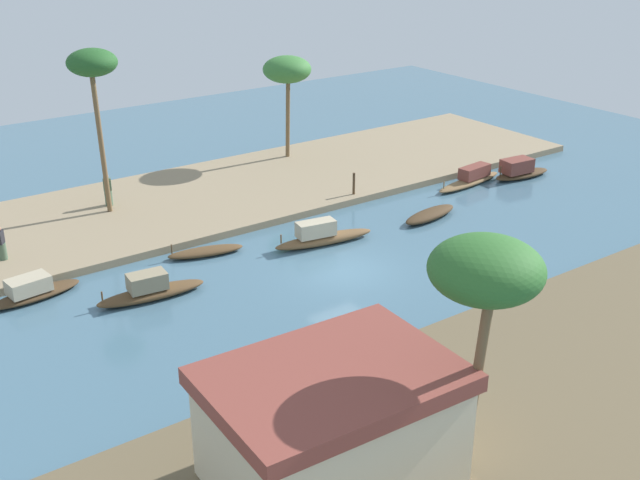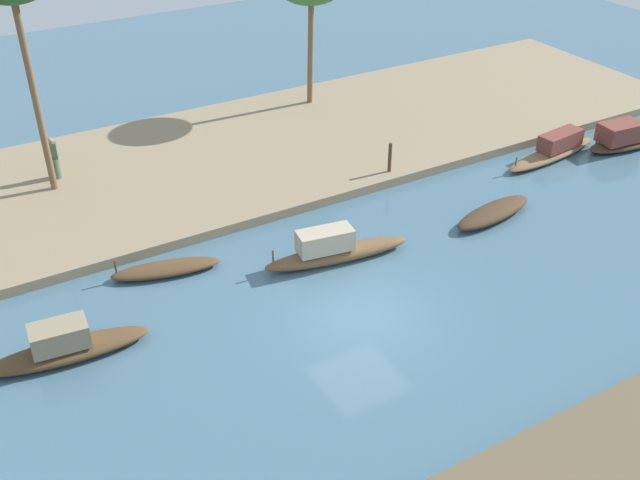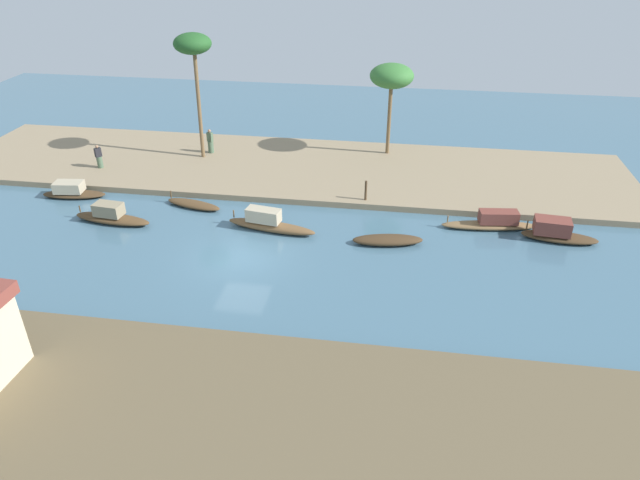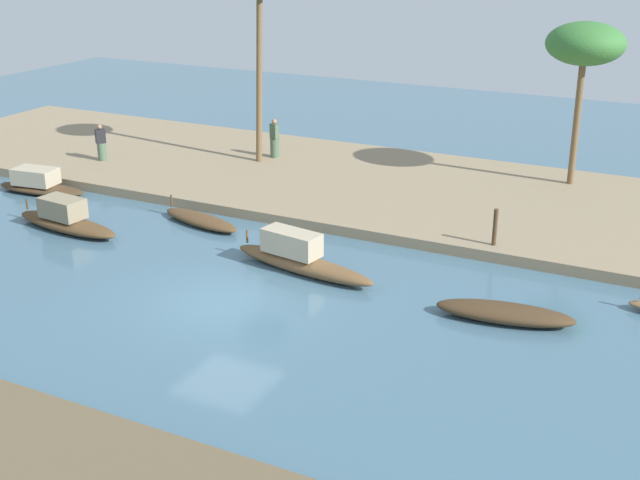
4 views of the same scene
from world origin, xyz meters
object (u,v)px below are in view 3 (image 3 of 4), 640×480
sampan_foreground (194,204)px  mooring_post (366,190)px  person_on_near_bank (99,158)px  person_by_mooring (210,143)px  palm_tree_left_near (392,77)px  palm_tree_left_far (193,47)px  sampan_downstream_large (388,240)px  sampan_upstream_small (111,216)px  sampan_open_hull (493,222)px  sampan_near_left_bank (556,232)px  sampan_with_tall_canopy (269,223)px  sampan_with_red_awning (72,191)px

sampan_foreground → mooring_post: mooring_post is taller
person_on_near_bank → person_by_mooring: (-6.32, -3.74, 0.03)m
palm_tree_left_near → mooring_post: bearing=83.5°
mooring_post → palm_tree_left_far: palm_tree_left_far is taller
sampan_foreground → sampan_downstream_large: size_ratio=0.96×
sampan_upstream_small → mooring_post: mooring_post is taller
sampan_open_hull → sampan_near_left_bank: (-3.12, 0.81, 0.09)m
sampan_with_tall_canopy → person_by_mooring: size_ratio=3.03×
sampan_downstream_large → person_on_near_bank: bearing=-28.1°
person_on_near_bank → sampan_upstream_small: bearing=-112.9°
sampan_near_left_bank → sampan_with_tall_canopy: bearing=10.2°
sampan_with_red_awning → person_on_near_bank: 3.85m
sampan_upstream_small → sampan_downstream_large: bearing=-174.6°
sampan_foreground → person_by_mooring: (1.45, -7.77, 0.87)m
sampan_foreground → sampan_with_tall_canopy: (-4.98, 2.08, 0.26)m
sampan_foreground → sampan_with_tall_canopy: size_ratio=0.71×
sampan_with_tall_canopy → sampan_upstream_small: (8.79, 0.42, -0.05)m
mooring_post → sampan_with_red_awning: bearing=5.0°
person_on_near_bank → mooring_post: (-17.62, 2.27, -0.07)m
sampan_foreground → sampan_with_red_awning: (7.68, -0.23, 0.19)m
person_on_near_bank → palm_tree_left_far: palm_tree_left_far is taller
sampan_with_tall_canopy → person_on_near_bank: 14.16m
sampan_foreground → sampan_near_left_bank: 20.00m
sampan_foreground → sampan_near_left_bank: sampan_near_left_bank is taller
sampan_near_left_bank → mooring_post: (10.14, -2.61, 0.49)m
sampan_downstream_large → sampan_upstream_small: bearing=-9.4°
sampan_downstream_large → sampan_near_left_bank: sampan_near_left_bank is taller
mooring_post → palm_tree_left_far: (11.60, -5.37, 6.64)m
person_by_mooring → mooring_post: size_ratio=1.40×
sampan_foreground → sampan_near_left_bank: (-19.98, 0.84, 0.28)m
sampan_downstream_large → sampan_near_left_bank: 8.80m
sampan_open_hull → palm_tree_left_near: (6.15, -9.49, 5.27)m
mooring_post → palm_tree_left_near: palm_tree_left_near is taller
palm_tree_left_far → palm_tree_left_near: bearing=-169.5°
sampan_open_hull → sampan_with_red_awning: size_ratio=1.34×
person_by_mooring → palm_tree_left_far: (0.30, 0.64, 6.55)m
sampan_near_left_bank → person_on_near_bank: size_ratio=2.54×
sampan_downstream_large → palm_tree_left_far: palm_tree_left_far is taller
person_on_near_bank → sampan_foreground: bearing=-81.6°
person_by_mooring → sampan_foreground: bearing=122.9°
sampan_downstream_large → person_on_near_bank: (19.14, -6.62, 0.79)m
person_on_near_bank → palm_tree_left_far: (-6.03, -3.10, 6.57)m
sampan_with_tall_canopy → palm_tree_left_far: (6.74, -9.21, 7.15)m
person_on_near_bank → person_by_mooring: 7.35m
person_by_mooring → palm_tree_left_near: palm_tree_left_near is taller
person_on_near_bank → palm_tree_left_far: size_ratio=0.19×
sampan_upstream_small → person_on_near_bank: (3.97, -6.52, 0.63)m
sampan_downstream_large → sampan_upstream_small: sampan_upstream_small is taller
sampan_with_tall_canopy → sampan_downstream_large: bearing=-175.2°
person_on_near_bank → palm_tree_left_near: palm_tree_left_near is taller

